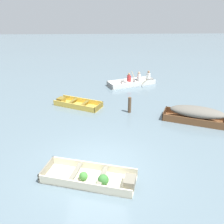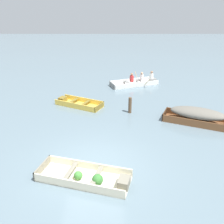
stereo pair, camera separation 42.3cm
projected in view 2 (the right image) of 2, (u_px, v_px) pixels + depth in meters
name	position (u px, v px, depth m)	size (l,w,h in m)	color
ground_plane	(92.00, 167.00, 9.11)	(80.00, 80.00, 0.00)	slate
dinghy_cream_foreground	(88.00, 177.00, 8.39)	(3.35, 1.94, 0.41)	beige
skiff_wooden_brown_near_moored	(198.00, 115.00, 12.24)	(3.41, 2.27, 0.78)	brown
skiff_yellow_mid_moored	(78.00, 103.00, 14.48)	(2.89, 2.13, 0.32)	#E5BC47
rowboat_white_with_crew	(137.00, 82.00, 17.98)	(3.58, 2.42, 0.91)	white
mooring_post	(130.00, 105.00, 13.38)	(0.18, 0.18, 0.87)	brown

